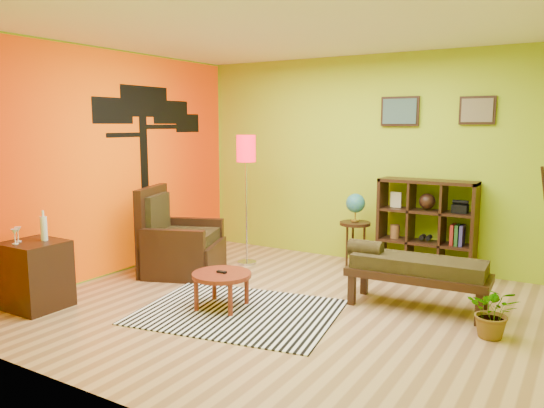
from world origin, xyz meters
The scene contains 11 objects.
ground centered at (0.00, 0.00, 0.00)m, with size 5.00×5.00×0.00m, color tan.
room_shell centered at (-0.09, 0.01, 1.80)m, with size 5.04×4.54×2.82m.
zebra_rug centered at (-0.32, -0.37, 0.01)m, with size 1.94×1.48×0.01m, color white.
coffee_table centered at (-0.54, -0.35, 0.32)m, with size 0.61×0.61×0.40m.
armchair centered at (-1.81, 0.44, 0.33)m, with size 1.16×1.15×1.10m.
side_cabinet centered at (-2.20, -1.33, 0.35)m, with size 0.59×0.54×1.01m.
floor_lamp centered at (-1.31, 1.26, 1.41)m, with size 0.26×0.26×1.74m.
globe_table centered at (0.01, 1.87, 0.75)m, with size 0.40×0.40×0.98m.
cube_shelf centered at (0.91, 2.03, 0.60)m, with size 1.20×0.35×1.20m.
bench centered at (1.15, 0.68, 0.42)m, with size 1.46×0.58×0.66m.
potted_plant centered at (1.99, 0.28, 0.19)m, with size 0.43×0.48×0.37m, color #26661E.
Camera 1 is at (2.63, -4.58, 1.88)m, focal length 35.00 mm.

